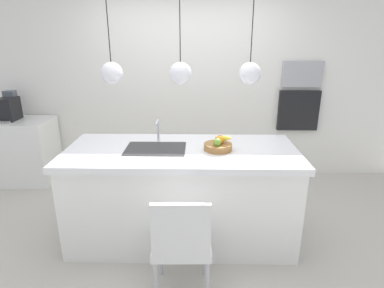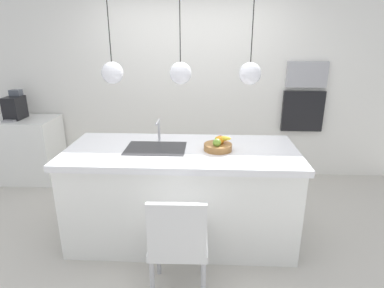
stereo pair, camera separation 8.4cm
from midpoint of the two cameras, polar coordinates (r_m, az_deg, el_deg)
name	(u,v)px [view 1 (the left image)]	position (r m, az deg, el deg)	size (l,w,h in m)	color
floor	(182,235)	(3.41, -2.48, -15.90)	(6.60, 6.60, 0.00)	#BCB7AD
back_wall	(187,85)	(4.50, -1.44, 10.56)	(6.00, 0.10, 2.60)	silver
kitchen_island	(182,194)	(3.17, -2.60, -8.87)	(2.17, 0.95, 0.94)	white
sink_basin	(156,149)	(3.01, -7.35, -0.94)	(0.56, 0.40, 0.02)	#2D2D30
faucet	(158,128)	(3.17, -6.92, 2.88)	(0.02, 0.17, 0.22)	silver
fruit_bowl	(218,145)	(2.95, 3.95, -0.13)	(0.26, 0.26, 0.15)	#9E6B38
side_counter	(13,151)	(5.07, -29.81, -1.07)	(1.10, 0.60, 0.88)	white
coffee_machine	(9,108)	(4.90, -30.41, 5.56)	(0.20, 0.35, 0.38)	black
microwave	(302,74)	(4.62, 18.62, 11.80)	(0.54, 0.08, 0.34)	#9E9EA3
oven	(298,110)	(4.69, 17.99, 5.75)	(0.56, 0.08, 0.56)	black
chair_near	(182,242)	(2.46, -2.90, -17.07)	(0.44, 0.43, 0.89)	silver
pendant_light_left	(112,73)	(2.93, -15.01, 12.20)	(0.19, 0.19, 0.79)	silver
pendant_light_center	(180,73)	(2.83, -2.95, 12.58)	(0.19, 0.19, 0.79)	silver
pendant_light_right	(250,73)	(2.85, 9.45, 12.41)	(0.19, 0.19, 0.79)	silver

